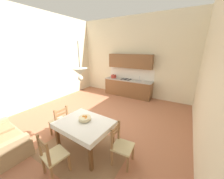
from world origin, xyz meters
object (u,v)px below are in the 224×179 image
at_px(dining_chair_camera_side, 53,156).
at_px(dining_chair_window_side, 121,146).
at_px(fruit_bowl, 85,118).
at_px(kitchen_cabinetry, 128,80).
at_px(dining_chair_tv_side, 60,122).
at_px(dining_table, 85,127).
at_px(small_couch, 1,142).
at_px(pendant_lamp, 80,72).

bearing_deg(dining_chair_camera_side, dining_chair_window_side, 42.36).
bearing_deg(dining_chair_window_side, fruit_bowl, -179.91).
bearing_deg(kitchen_cabinetry, fruit_bowl, -81.40).
xyz_separation_m(dining_chair_window_side, dining_chair_tv_side, (-1.96, -0.06, 0.00)).
xyz_separation_m(dining_table, dining_chair_window_side, (0.97, 0.07, -0.18)).
bearing_deg(fruit_bowl, small_couch, -142.87).
xyz_separation_m(dining_table, dining_chair_tv_side, (-0.98, 0.02, -0.18)).
height_order(dining_table, fruit_bowl, fruit_bowl).
height_order(kitchen_cabinetry, dining_table, kitchen_cabinetry).
xyz_separation_m(small_couch, pendant_lamp, (1.68, 1.15, 1.67)).
xyz_separation_m(dining_chair_camera_side, fruit_bowl, (0.02, 0.94, 0.37)).
bearing_deg(small_couch, dining_chair_camera_side, 10.42).
bearing_deg(small_couch, dining_chair_tv_side, 59.77).
relative_size(dining_chair_camera_side, dining_chair_window_side, 1.00).
distance_m(dining_chair_window_side, fruit_bowl, 1.08).
relative_size(dining_table, small_couch, 0.92).
bearing_deg(kitchen_cabinetry, pendant_lamp, -80.99).
height_order(dining_table, pendant_lamp, pendant_lamp).
relative_size(fruit_bowl, pendant_lamp, 0.37).
xyz_separation_m(kitchen_cabinetry, pendant_lamp, (0.66, -4.16, 1.13)).
relative_size(dining_chair_tv_side, pendant_lamp, 1.16).
distance_m(dining_chair_camera_side, fruit_bowl, 1.01).
height_order(kitchen_cabinetry, dining_chair_camera_side, kitchen_cabinetry).
bearing_deg(dining_table, kitchen_cabinetry, 99.01).
xyz_separation_m(kitchen_cabinetry, dining_table, (0.66, -4.14, -0.23)).
bearing_deg(fruit_bowl, dining_chair_camera_side, -91.07).
bearing_deg(fruit_bowl, pendant_lamp, -63.50).
bearing_deg(dining_chair_tv_side, dining_chair_camera_side, -43.65).
bearing_deg(dining_chair_tv_side, dining_chair_window_side, 1.66).
bearing_deg(kitchen_cabinetry, dining_table, -80.99).
distance_m(dining_table, dining_chair_camera_side, 0.89).
bearing_deg(pendant_lamp, dining_table, 100.37).
bearing_deg(small_couch, pendant_lamp, 34.41).
relative_size(kitchen_cabinetry, fruit_bowl, 8.52).
height_order(dining_table, dining_chair_window_side, dining_chair_window_side).
distance_m(dining_chair_window_side, small_couch, 2.92).
height_order(dining_table, small_couch, small_couch).
xyz_separation_m(kitchen_cabinetry, small_couch, (-1.02, -5.30, -0.55)).
height_order(kitchen_cabinetry, dining_chair_window_side, kitchen_cabinetry).
bearing_deg(dining_table, dining_chair_camera_side, -93.88).
distance_m(kitchen_cabinetry, fruit_bowl, 4.11).
relative_size(kitchen_cabinetry, dining_chair_window_side, 2.75).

